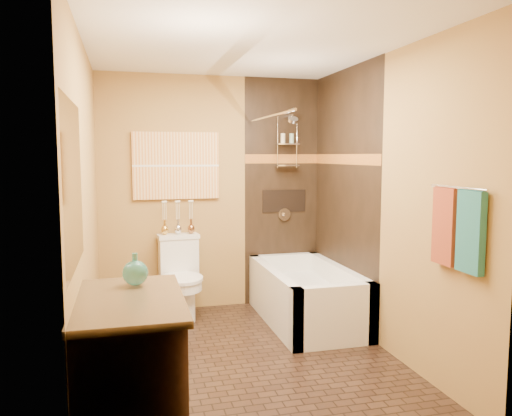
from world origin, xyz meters
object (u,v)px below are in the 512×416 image
object	(u,v)px
sunset_painting	(176,166)
vanity	(130,371)
bathtub	(306,300)
toilet	(181,277)

from	to	relation	value
sunset_painting	vanity	world-z (taller)	sunset_painting
sunset_painting	bathtub	xyz separation A→B (m)	(1.19, -0.73, -1.33)
sunset_painting	bathtub	size ratio (longest dim) A/B	0.60
sunset_painting	toilet	distance (m)	1.16
sunset_painting	bathtub	world-z (taller)	sunset_painting
bathtub	toilet	size ratio (longest dim) A/B	1.80
sunset_painting	toilet	xyz separation A→B (m)	(0.00, -0.27, -1.13)
bathtub	vanity	xyz separation A→B (m)	(-1.72, -1.75, 0.21)
sunset_painting	toilet	world-z (taller)	sunset_painting
toilet	vanity	size ratio (longest dim) A/B	0.85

